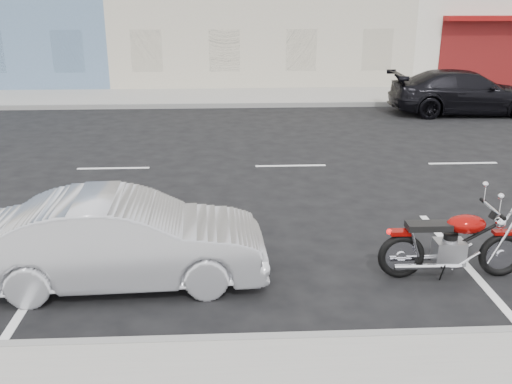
# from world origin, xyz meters

# --- Properties ---
(ground) EXTENTS (120.00, 120.00, 0.00)m
(ground) POSITION_xyz_m (0.00, 0.00, 0.00)
(ground) COLOR black
(ground) RESTS_ON ground
(sidewalk_far) EXTENTS (80.00, 3.40, 0.15)m
(sidewalk_far) POSITION_xyz_m (-5.00, 8.70, 0.07)
(sidewalk_far) COLOR gray
(sidewalk_far) RESTS_ON ground
(curb_near) EXTENTS (80.00, 0.12, 0.16)m
(curb_near) POSITION_xyz_m (-5.00, -7.00, 0.08)
(curb_near) COLOR gray
(curb_near) RESTS_ON ground
(curb_far) EXTENTS (80.00, 0.12, 0.16)m
(curb_far) POSITION_xyz_m (-5.00, 7.00, 0.08)
(curb_far) COLOR gray
(curb_far) RESTS_ON ground
(motorcycle) EXTENTS (2.04, 0.67, 1.02)m
(motorcycle) POSITION_xyz_m (0.35, -5.46, 0.47)
(motorcycle) COLOR black
(motorcycle) RESTS_ON ground
(sedan_silver) EXTENTS (3.82, 1.49, 1.24)m
(sedan_silver) POSITION_xyz_m (-4.82, -5.37, 0.62)
(sedan_silver) COLOR #AAACB2
(sedan_silver) RESTS_ON ground
(car_far) EXTENTS (4.86, 2.11, 1.39)m
(car_far) POSITION_xyz_m (4.24, 5.62, 0.70)
(car_far) COLOR black
(car_far) RESTS_ON ground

